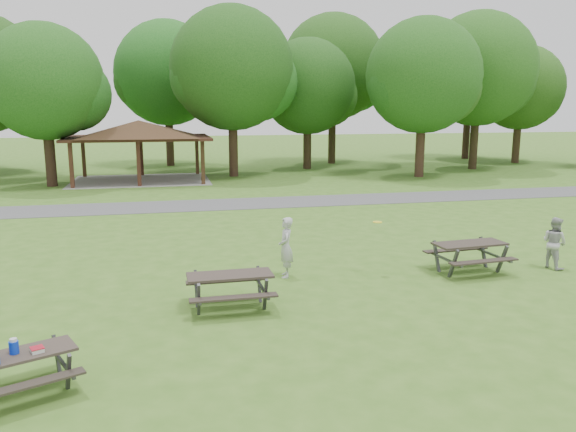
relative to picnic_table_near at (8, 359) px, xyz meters
The scene contains 18 objects.
ground 6.22m from the picnic_table_near, 33.13° to the left, with size 160.00×160.00×0.00m, color #3C681D.
asphalt_path 18.14m from the picnic_table_near, 73.42° to the left, with size 120.00×3.20×0.02m, color #4B4B4E.
pavilion 27.51m from the picnic_table_near, 87.54° to the left, with size 8.60×7.01×3.76m.
tree_row_d 26.66m from the picnic_table_near, 98.22° to the left, with size 6.93×6.60×9.27m.
tree_row_e 29.95m from the picnic_table_near, 75.63° to the left, with size 8.40×8.00×11.02m.
tree_row_f 34.93m from the picnic_table_near, 67.43° to the left, with size 7.35×7.00×9.55m.
tree_row_g 32.38m from the picnic_table_near, 52.82° to the left, with size 7.77×7.40×10.25m.
tree_row_h 38.92m from the picnic_table_near, 48.83° to the left, with size 8.61×8.20×11.37m.
tree_row_i 45.33m from the picnic_table_near, 46.03° to the left, with size 7.14×6.80×9.52m.
tree_deep_b 37.07m from the picnic_table_near, 84.86° to the left, with size 8.40×8.00×11.13m.
tree_deep_c 39.55m from the picnic_table_near, 65.31° to the left, with size 8.82×8.40×11.90m.
tree_deep_d 47.53m from the picnic_table_near, 51.58° to the left, with size 8.40×8.00×11.27m.
picnic_table_near is the anchor object (origin of this frame).
picnic_table_middle 5.13m from the picnic_table_near, 40.45° to the left, with size 1.95×1.59×0.84m.
picnic_table_far 11.77m from the picnic_table_near, 23.70° to the left, with size 2.13×1.77×0.87m.
frisbee_in_flight 9.70m from the picnic_table_near, 32.17° to the left, with size 0.26×0.26×0.02m.
frisbee_thrower 7.85m from the picnic_table_near, 43.72° to the left, with size 0.60×0.40×1.65m, color #AEAFB1.
frisbee_catcher 14.12m from the picnic_table_near, 18.89° to the left, with size 0.72×0.56×1.49m, color #ADADB0.
Camera 1 is at (-2.68, -12.34, 4.56)m, focal length 35.00 mm.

